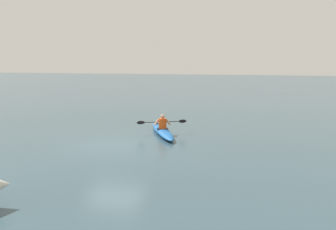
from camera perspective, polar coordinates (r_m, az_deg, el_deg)
ground_plane at (r=16.04m, az=-8.40°, el=-4.55°), size 160.00×160.00×0.00m
kayak at (r=18.05m, az=-0.88°, el=-2.50°), size 2.56×4.35×0.30m
kayaker at (r=17.92m, az=-0.85°, el=-1.18°), size 2.26×1.13×0.70m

